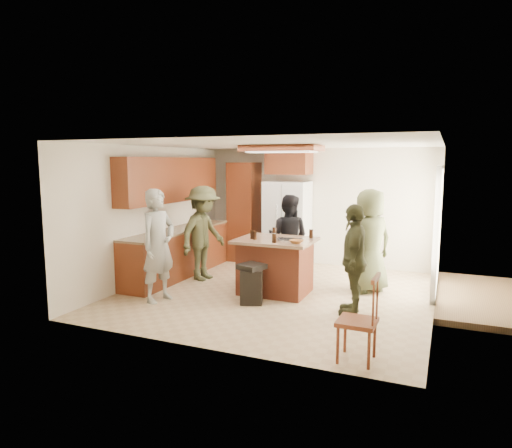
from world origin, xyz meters
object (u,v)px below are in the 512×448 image
at_px(trash_bin, 252,283).
at_px(person_front_left, 158,245).
at_px(person_behind_left, 288,238).
at_px(refrigerator, 287,224).
at_px(person_side_right, 354,259).
at_px(kitchen_island, 275,265).
at_px(person_behind_right, 370,241).
at_px(person_counter, 203,233).
at_px(spindle_chair, 359,322).

bearing_deg(trash_bin, person_front_left, -162.19).
height_order(person_behind_left, refrigerator, refrigerator).
relative_size(person_side_right, refrigerator, 0.90).
height_order(kitchen_island, trash_bin, kitchen_island).
bearing_deg(person_side_right, person_front_left, -86.80).
xyz_separation_m(person_behind_left, kitchen_island, (0.08, -0.88, -0.33)).
bearing_deg(trash_bin, person_behind_left, 87.66).
distance_m(person_behind_left, trash_bin, 1.64).
height_order(person_front_left, person_behind_right, person_front_left).
xyz_separation_m(person_behind_right, kitchen_island, (-1.45, -0.69, -0.41)).
xyz_separation_m(person_behind_left, trash_bin, (-0.06, -1.57, -0.49)).
bearing_deg(kitchen_island, trash_bin, -101.72).
bearing_deg(kitchen_island, person_behind_left, 95.09).
relative_size(person_front_left, refrigerator, 1.00).
relative_size(person_front_left, person_behind_left, 1.11).
relative_size(person_behind_left, refrigerator, 0.90).
xyz_separation_m(person_behind_left, refrigerator, (-0.43, 1.21, 0.09)).
relative_size(person_behind_right, kitchen_island, 1.38).
distance_m(person_behind_left, person_counter, 1.60).
distance_m(person_behind_right, spindle_chair, 2.90).
height_order(person_behind_left, kitchen_island, person_behind_left).
distance_m(person_counter, refrigerator, 2.07).
bearing_deg(refrigerator, person_behind_left, -70.21).
xyz_separation_m(person_behind_right, person_side_right, (-0.02, -1.25, -0.07)).
bearing_deg(person_counter, person_behind_right, -73.64).
bearing_deg(spindle_chair, person_behind_left, 121.77).
bearing_deg(person_behind_right, kitchen_island, -19.50).
bearing_deg(person_front_left, person_side_right, -68.48).
relative_size(person_behind_left, person_side_right, 0.99).
height_order(person_behind_right, person_side_right, person_behind_right).
bearing_deg(person_behind_left, person_behind_right, 170.21).
bearing_deg(refrigerator, person_side_right, -53.86).
relative_size(person_behind_left, person_counter, 0.91).
relative_size(person_front_left, trash_bin, 2.86).
distance_m(person_front_left, person_behind_left, 2.51).
relative_size(person_behind_right, person_counter, 1.00).
xyz_separation_m(person_side_right, person_counter, (-2.99, 0.87, 0.07)).
distance_m(person_behind_left, person_behind_right, 1.54).
bearing_deg(person_side_right, person_behind_left, -141.57).
distance_m(person_counter, trash_bin, 1.82).
bearing_deg(refrigerator, person_front_left, -107.93).
height_order(person_front_left, kitchen_island, person_front_left).
xyz_separation_m(person_behind_right, refrigerator, (-1.96, 1.40, 0.01)).
xyz_separation_m(person_front_left, person_behind_left, (1.48, 2.02, -0.09)).
height_order(person_front_left, person_counter, person_front_left).
xyz_separation_m(person_counter, kitchen_island, (1.56, -0.31, -0.41)).
bearing_deg(refrigerator, person_behind_right, -35.52).
distance_m(refrigerator, spindle_chair, 4.85).
xyz_separation_m(trash_bin, spindle_chair, (1.94, -1.47, 0.13)).
bearing_deg(refrigerator, person_counter, -120.54).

